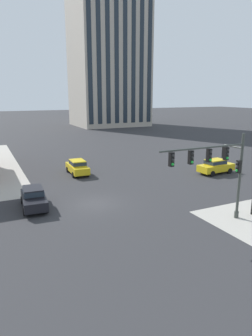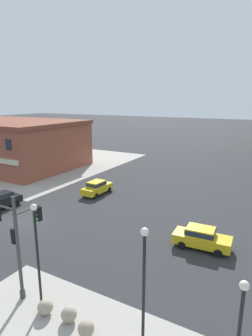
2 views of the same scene
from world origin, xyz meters
name	(u,v)px [view 1 (image 1 of 2)]	position (x,y,z in m)	size (l,w,h in m)	color
ground_plane	(95,203)	(0.00, 0.00, 0.00)	(320.00, 320.00, 0.00)	#2D2D30
traffic_signal_main	(220,165)	(6.69, -7.31, 4.20)	(7.04, 2.09, 6.32)	#383D38
car_main_northbound_near	(216,166)	(16.12, 3.41, 0.92)	(4.50, 2.09, 1.68)	gold
car_main_southbound_near	(34,197)	(-4.79, 1.20, 0.92)	(2.12, 4.51, 1.68)	black
car_main_southbound_far	(77,166)	(1.55, 10.04, 0.92)	(2.00, 4.46, 1.68)	gold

